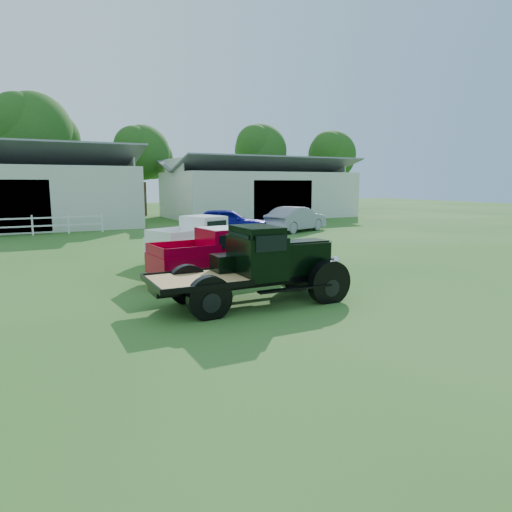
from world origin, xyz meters
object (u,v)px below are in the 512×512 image
misc_car_blue (227,222)px  misc_car_grey (296,219)px  red_pickup (220,253)px  white_pickup (202,238)px  vintage_flatbed (253,265)px

misc_car_blue → misc_car_grey: 4.83m
red_pickup → white_pickup: size_ratio=0.99×
misc_car_blue → vintage_flatbed: bearing=-177.4°
vintage_flatbed → misc_car_blue: bearing=69.6°
white_pickup → vintage_flatbed: bearing=-121.6°
white_pickup → misc_car_blue: 8.37m
misc_car_blue → white_pickup: bearing=173.0°
misc_car_blue → misc_car_grey: (4.83, -0.01, -0.02)m
vintage_flatbed → red_pickup: bearing=83.5°
vintage_flatbed → white_pickup: size_ratio=1.08×
vintage_flatbed → white_pickup: 7.41m
red_pickup → misc_car_grey: bearing=43.4°
white_pickup → misc_car_grey: 11.64m
misc_car_grey → vintage_flatbed: bearing=120.6°
white_pickup → misc_car_blue: size_ratio=0.99×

